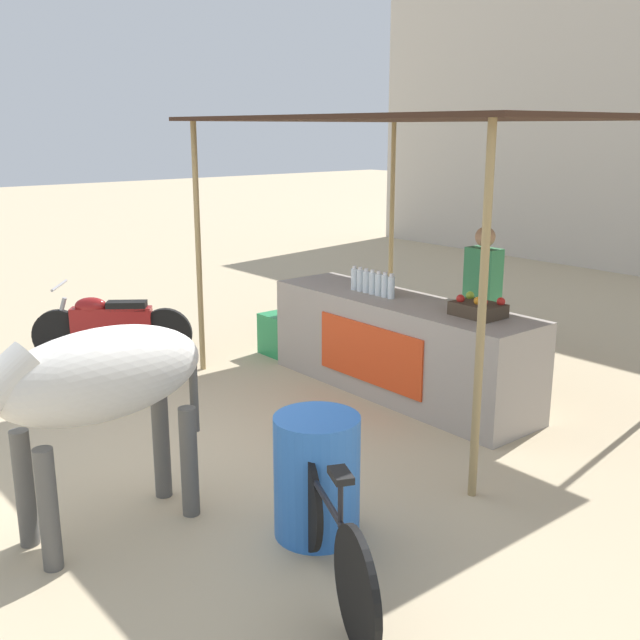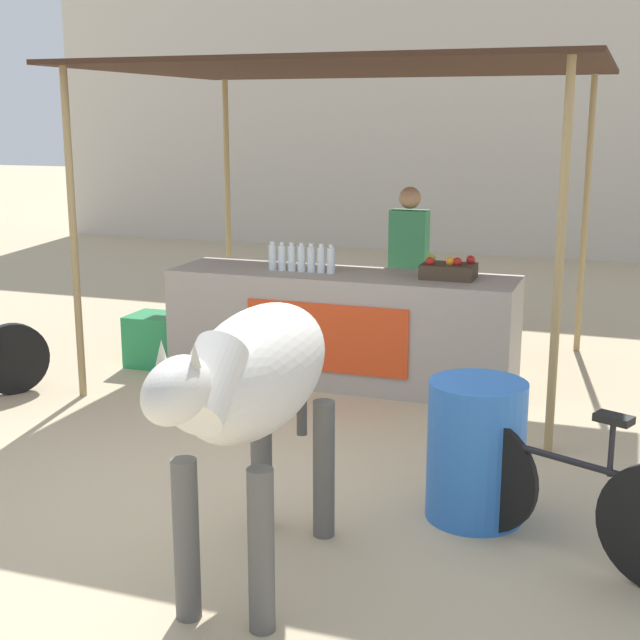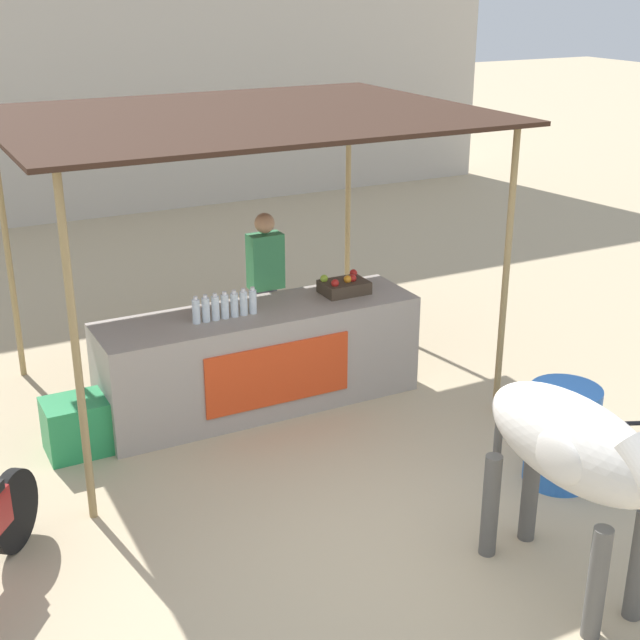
{
  "view_description": "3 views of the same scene",
  "coord_description": "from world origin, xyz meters",
  "px_view_note": "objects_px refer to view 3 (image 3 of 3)",
  "views": [
    {
      "loc": [
        5.01,
        -2.94,
        2.59
      ],
      "look_at": [
        -0.35,
        1.47,
        0.8
      ],
      "focal_mm": 42.0,
      "sensor_mm": 36.0,
      "label": 1
    },
    {
      "loc": [
        2.34,
        -4.97,
        2.28
      ],
      "look_at": [
        0.33,
        0.71,
        0.89
      ],
      "focal_mm": 50.0,
      "sensor_mm": 36.0,
      "label": 2
    },
    {
      "loc": [
        -3.0,
        -4.82,
        3.82
      ],
      "look_at": [
        0.14,
        1.26,
        1.16
      ],
      "focal_mm": 50.0,
      "sensor_mm": 36.0,
      "label": 3
    }
  ],
  "objects_px": {
    "fruit_crate": "(344,286)",
    "cow": "(578,452)",
    "cooler_box": "(81,425)",
    "vendor_behind_counter": "(266,291)",
    "water_barrel": "(562,435)",
    "stall_counter": "(260,358)"
  },
  "relations": [
    {
      "from": "cooler_box",
      "to": "cow",
      "type": "xyz_separation_m",
      "value": [
        2.4,
        -3.32,
        0.79
      ]
    },
    {
      "from": "stall_counter",
      "to": "fruit_crate",
      "type": "height_order",
      "value": "fruit_crate"
    },
    {
      "from": "stall_counter",
      "to": "cow",
      "type": "height_order",
      "value": "cow"
    },
    {
      "from": "cooler_box",
      "to": "water_barrel",
      "type": "xyz_separation_m",
      "value": [
        3.3,
        -2.24,
        0.17
      ]
    },
    {
      "from": "vendor_behind_counter",
      "to": "water_barrel",
      "type": "height_order",
      "value": "vendor_behind_counter"
    },
    {
      "from": "cooler_box",
      "to": "water_barrel",
      "type": "relative_size",
      "value": 0.73
    },
    {
      "from": "fruit_crate",
      "to": "water_barrel",
      "type": "distance_m",
      "value": 2.56
    },
    {
      "from": "stall_counter",
      "to": "vendor_behind_counter",
      "type": "distance_m",
      "value": 0.93
    },
    {
      "from": "cooler_box",
      "to": "fruit_crate",
      "type": "bearing_deg",
      "value": 3.29
    },
    {
      "from": "water_barrel",
      "to": "cow",
      "type": "distance_m",
      "value": 1.54
    },
    {
      "from": "fruit_crate",
      "to": "cow",
      "type": "height_order",
      "value": "cow"
    },
    {
      "from": "cow",
      "to": "water_barrel",
      "type": "bearing_deg",
      "value": 49.96
    },
    {
      "from": "vendor_behind_counter",
      "to": "cooler_box",
      "type": "xyz_separation_m",
      "value": [
        -2.12,
        -0.85,
        -0.61
      ]
    },
    {
      "from": "fruit_crate",
      "to": "cooler_box",
      "type": "height_order",
      "value": "fruit_crate"
    },
    {
      "from": "stall_counter",
      "to": "water_barrel",
      "type": "bearing_deg",
      "value": -55.96
    },
    {
      "from": "fruit_crate",
      "to": "cooler_box",
      "type": "bearing_deg",
      "value": -176.71
    },
    {
      "from": "fruit_crate",
      "to": "vendor_behind_counter",
      "type": "distance_m",
      "value": 0.88
    },
    {
      "from": "fruit_crate",
      "to": "cooler_box",
      "type": "relative_size",
      "value": 0.73
    },
    {
      "from": "stall_counter",
      "to": "water_barrel",
      "type": "xyz_separation_m",
      "value": [
        1.58,
        -2.34,
        -0.07
      ]
    },
    {
      "from": "stall_counter",
      "to": "vendor_behind_counter",
      "type": "xyz_separation_m",
      "value": [
        0.4,
        0.75,
        0.37
      ]
    },
    {
      "from": "vendor_behind_counter",
      "to": "stall_counter",
      "type": "bearing_deg",
      "value": -118.17
    },
    {
      "from": "vendor_behind_counter",
      "to": "cooler_box",
      "type": "distance_m",
      "value": 2.37
    }
  ]
}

